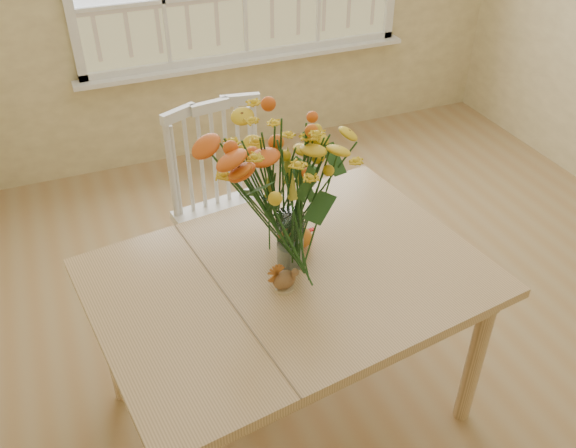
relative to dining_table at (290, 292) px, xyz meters
name	(u,v)px	position (x,y,z in m)	size (l,w,h in m)	color
floor	(395,339)	(0.65, 0.17, -0.69)	(4.00, 4.50, 0.01)	#AC8453
dining_table	(290,292)	(0.00, 0.00, 0.00)	(1.57, 1.22, 0.78)	tan
windsor_chair	(226,202)	(0.00, 0.83, -0.09)	(0.55, 0.53, 1.06)	white
flower_vase	(290,187)	(0.02, 0.06, 0.44)	(0.49, 0.49, 0.58)	white
pumpkin	(299,238)	(0.10, 0.14, 0.13)	(0.10, 0.10, 0.08)	#CD5718
turkey_figurine	(284,280)	(-0.05, -0.07, 0.14)	(0.10, 0.08, 0.11)	#CCB78C
dark_gourd	(294,236)	(0.09, 0.18, 0.12)	(0.13, 0.10, 0.06)	#38160F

